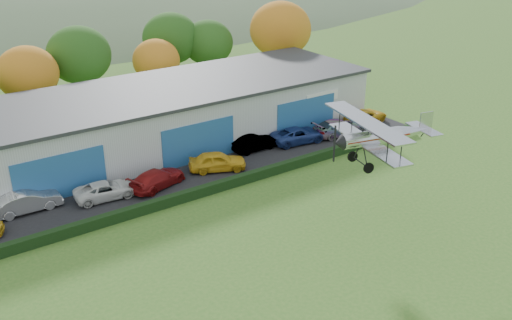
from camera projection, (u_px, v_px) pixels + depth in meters
ground at (322, 316)px, 31.53m from camera, size 300.00×300.00×0.00m
apron at (185, 171)px, 48.83m from camera, size 48.00×9.00×0.05m
hedge at (214, 188)px, 45.08m from camera, size 46.00×0.60×0.80m
hangar at (166, 115)px, 54.05m from camera, size 40.60×12.60×5.30m
tree_belt at (73, 63)px, 60.15m from camera, size 75.70×13.22×10.12m
car_1 at (27, 201)px, 42.02m from camera, size 4.89×1.74×1.61m
car_2 at (106, 190)px, 43.99m from camera, size 4.96×2.63×1.33m
car_3 at (157, 178)px, 45.71m from camera, size 5.41×3.52×1.46m
car_4 at (217, 161)px, 48.59m from camera, size 5.16×3.73×1.63m
car_5 at (255, 143)px, 52.65m from camera, size 4.37×1.54×1.44m
car_6 at (298, 135)px, 54.42m from camera, size 5.60×3.17×1.47m
car_7 at (339, 127)px, 56.19m from camera, size 5.57×2.61×1.57m
car_8 at (366, 116)px, 59.49m from camera, size 5.18×2.79×1.38m
biplane at (380, 135)px, 38.13m from camera, size 7.66×8.71×3.24m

